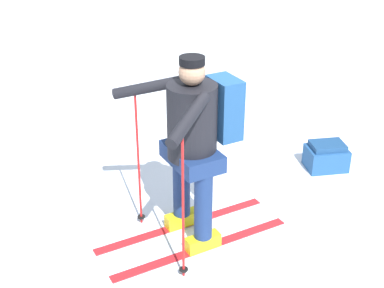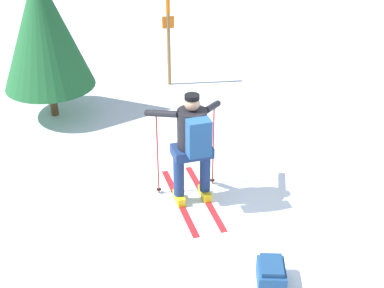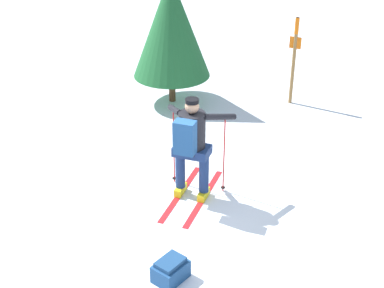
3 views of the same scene
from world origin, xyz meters
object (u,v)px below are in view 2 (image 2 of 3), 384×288
at_px(skier, 193,142).
at_px(trail_marker, 168,34).
at_px(pine_tree, 43,29).
at_px(dropped_backpack, 271,274).

bearing_deg(skier, trail_marker, 132.71).
bearing_deg(trail_marker, pine_tree, -109.40).
distance_m(dropped_backpack, pine_tree, 5.77).
bearing_deg(trail_marker, skier, -47.29).
bearing_deg(skier, dropped_backpack, -24.95).
relative_size(dropped_backpack, trail_marker, 0.28).
xyz_separation_m(skier, dropped_backpack, (1.68, -0.78, -0.82)).
xyz_separation_m(skier, trail_marker, (-2.85, 3.09, 0.13)).
bearing_deg(pine_tree, dropped_backpack, -15.43).
height_order(dropped_backpack, pine_tree, pine_tree).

